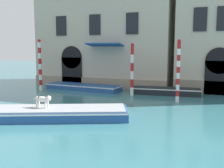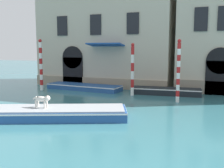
# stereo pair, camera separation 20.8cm
# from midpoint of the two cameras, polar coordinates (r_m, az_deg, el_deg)

# --- Properties ---
(palazzo_left) EXTENTS (13.09, 7.40, 12.49)m
(palazzo_left) POSITION_cam_midpoint_polar(r_m,az_deg,el_deg) (26.96, -1.26, 13.30)
(palazzo_left) COLOR #BCB29E
(palazzo_left) RESTS_ON ground_plane
(boat_foreground) EXTENTS (7.95, 5.00, 0.57)m
(boat_foreground) POSITION_cam_midpoint_polar(r_m,az_deg,el_deg) (14.00, -13.22, -6.14)
(boat_foreground) COLOR #234C8C
(boat_foreground) RESTS_ON ground_plane
(dog_on_deck) EXTENTS (1.02, 0.33, 0.68)m
(dog_on_deck) POSITION_cam_midpoint_polar(r_m,az_deg,el_deg) (13.96, -15.15, -3.26)
(dog_on_deck) COLOR silver
(dog_on_deck) RESTS_ON boat_foreground
(boat_moored_near_palazzo) EXTENTS (6.94, 2.33, 0.46)m
(boat_moored_near_palazzo) POSITION_cam_midpoint_polar(r_m,az_deg,el_deg) (23.26, -6.56, -0.64)
(boat_moored_near_palazzo) COLOR #234C8C
(boat_moored_near_palazzo) RESTS_ON ground_plane
(boat_moored_far) EXTENTS (5.46, 1.88, 0.54)m
(boat_moored_far) POSITION_cam_midpoint_polar(r_m,az_deg,el_deg) (21.09, 11.26, -1.50)
(boat_moored_far) COLOR black
(boat_moored_far) RESTS_ON ground_plane
(mooring_pole_0) EXTENTS (0.25, 0.25, 4.22)m
(mooring_pole_0) POSITION_cam_midpoint_polar(r_m,az_deg,el_deg) (18.09, 13.90, 2.82)
(mooring_pole_0) COLOR white
(mooring_pole_0) RESTS_ON ground_plane
(mooring_pole_1) EXTENTS (0.26, 0.26, 4.03)m
(mooring_pole_1) POSITION_cam_midpoint_polar(r_m,az_deg,el_deg) (20.16, 4.10, 3.23)
(mooring_pole_1) COLOR white
(mooring_pole_1) RESTS_ON ground_plane
(mooring_pole_2) EXTENTS (0.28, 0.28, 4.40)m
(mooring_pole_2) POSITION_cam_midpoint_polar(r_m,az_deg,el_deg) (23.40, -15.64, 4.05)
(mooring_pole_2) COLOR white
(mooring_pole_2) RESTS_ON ground_plane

